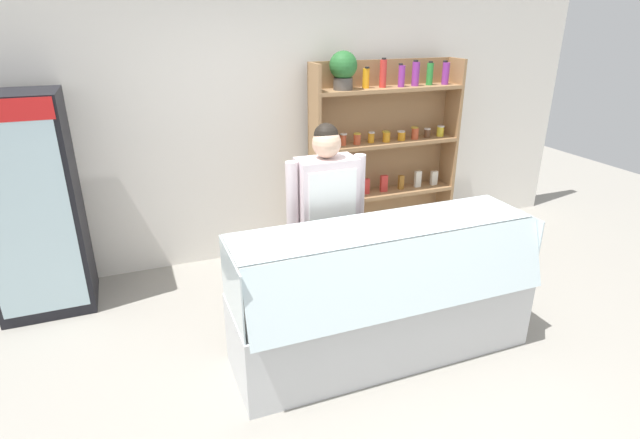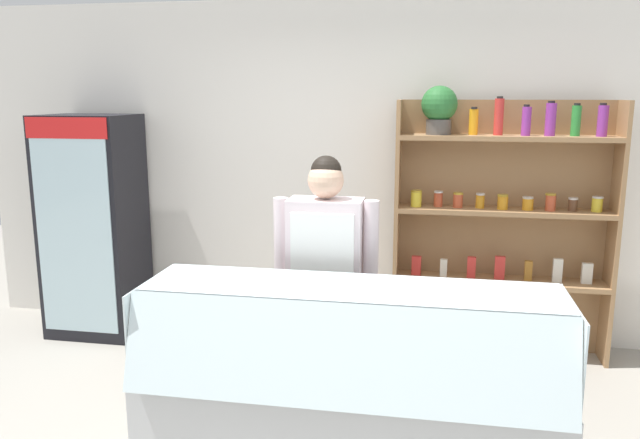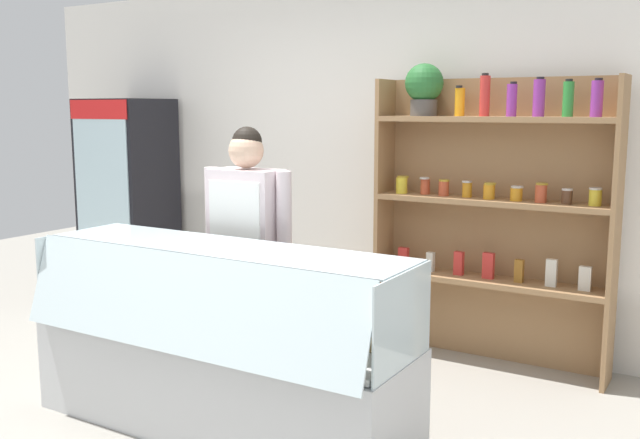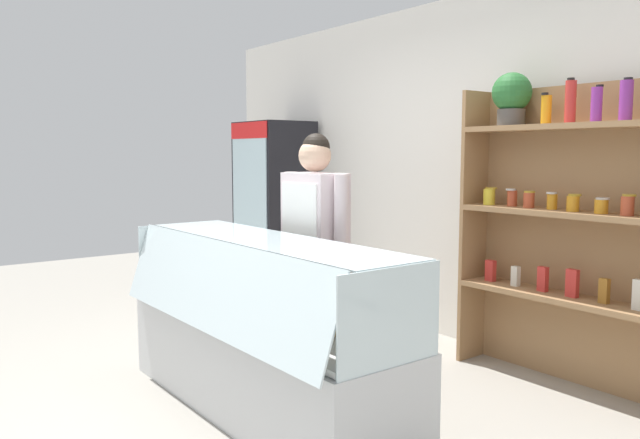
# 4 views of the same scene
# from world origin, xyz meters

# --- Properties ---
(back_wall) EXTENTS (6.80, 0.10, 2.70)m
(back_wall) POSITION_xyz_m (0.00, 2.12, 1.35)
(back_wall) COLOR white
(back_wall) RESTS_ON ground
(drinks_fridge) EXTENTS (0.71, 0.60, 1.81)m
(drinks_fridge) POSITION_xyz_m (-2.26, 1.70, 0.90)
(drinks_fridge) COLOR black
(drinks_fridge) RESTS_ON ground
(shelving_unit) EXTENTS (1.59, 0.29, 2.03)m
(shelving_unit) POSITION_xyz_m (0.94, 1.85, 1.15)
(shelving_unit) COLOR #9E754C
(shelving_unit) RESTS_ON ground
(deli_display_case) EXTENTS (2.16, 0.71, 1.01)m
(deli_display_case) POSITION_xyz_m (0.08, 0.08, 0.31)
(deli_display_case) COLOR silver
(deli_display_case) RESTS_ON ground
(shop_clerk) EXTENTS (0.63, 0.25, 1.62)m
(shop_clerk) POSITION_xyz_m (-0.14, 0.63, 0.96)
(shop_clerk) COLOR #4C4233
(shop_clerk) RESTS_ON ground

